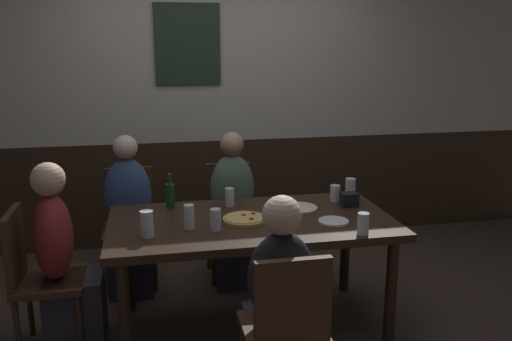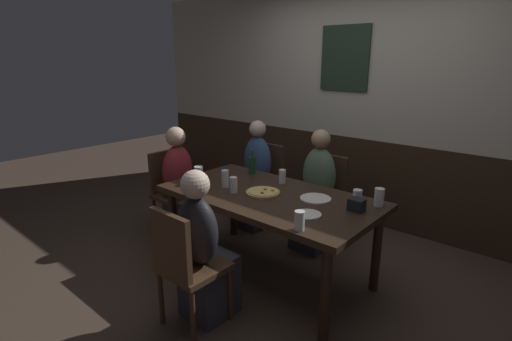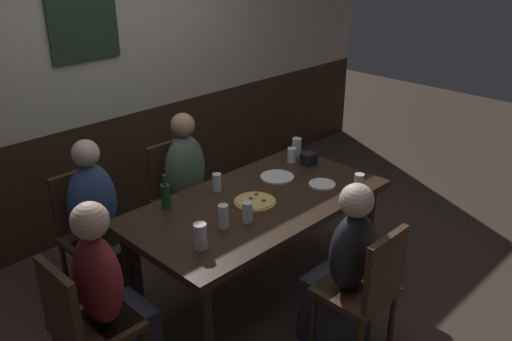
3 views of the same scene
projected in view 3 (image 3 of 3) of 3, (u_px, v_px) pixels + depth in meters
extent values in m
plane|color=#423328|center=(257.00, 292.00, 3.85)|extent=(12.00, 12.00, 0.00)
cube|color=#332316|center=(124.00, 166.00, 4.71)|extent=(6.40, 0.10, 0.95)
cube|color=beige|center=(107.00, 14.00, 4.18)|extent=(6.40, 0.10, 1.65)
cube|color=#233828|center=(82.00, 15.00, 3.97)|extent=(0.56, 0.03, 0.68)
cube|color=black|center=(257.00, 203.00, 3.55)|extent=(1.77, 0.93, 0.05)
cylinder|color=black|center=(208.00, 333.00, 2.95)|extent=(0.07, 0.07, 0.69)
cylinder|color=black|center=(368.00, 230.00, 3.97)|extent=(0.07, 0.07, 0.69)
cylinder|color=black|center=(129.00, 275.00, 3.44)|extent=(0.07, 0.07, 0.69)
cylinder|color=black|center=(290.00, 197.00, 4.46)|extent=(0.07, 0.07, 0.69)
cube|color=#422B1C|center=(184.00, 202.00, 4.19)|extent=(0.40, 0.40, 0.04)
cube|color=#422B1C|center=(168.00, 168.00, 4.21)|extent=(0.36, 0.04, 0.43)
cylinder|color=#422B1C|center=(216.00, 227.00, 4.28)|extent=(0.04, 0.04, 0.41)
cylinder|color=#422B1C|center=(182.00, 243.00, 4.06)|extent=(0.04, 0.04, 0.41)
cylinder|color=#422B1C|center=(189.00, 213.00, 4.50)|extent=(0.04, 0.04, 0.41)
cylinder|color=#422B1C|center=(156.00, 227.00, 4.28)|extent=(0.04, 0.04, 0.41)
cube|color=#422B1C|center=(355.00, 291.00, 3.15)|extent=(0.40, 0.40, 0.04)
cube|color=#422B1C|center=(385.00, 270.00, 2.94)|extent=(0.36, 0.04, 0.43)
cylinder|color=#422B1C|center=(312.00, 322.00, 3.24)|extent=(0.04, 0.04, 0.41)
cylinder|color=#422B1C|center=(346.00, 297.00, 3.46)|extent=(0.04, 0.04, 0.41)
cylinder|color=#422B1C|center=(392.00, 321.00, 3.25)|extent=(0.04, 0.04, 0.41)
cube|color=#422B1C|center=(98.00, 326.00, 2.88)|extent=(0.40, 0.40, 0.04)
cube|color=#422B1C|center=(60.00, 305.00, 2.66)|extent=(0.04, 0.36, 0.43)
cylinder|color=#422B1C|center=(113.00, 329.00, 3.19)|extent=(0.04, 0.04, 0.41)
cube|color=#422B1C|center=(95.00, 239.00, 3.68)|extent=(0.40, 0.40, 0.04)
cube|color=#422B1C|center=(77.00, 200.00, 3.70)|extent=(0.36, 0.04, 0.43)
cylinder|color=#422B1C|center=(133.00, 267.00, 3.77)|extent=(0.04, 0.04, 0.41)
cylinder|color=#422B1C|center=(89.00, 287.00, 3.55)|extent=(0.04, 0.04, 0.41)
cylinder|color=#422B1C|center=(107.00, 248.00, 3.99)|extent=(0.04, 0.04, 0.41)
cylinder|color=#422B1C|center=(65.00, 267.00, 3.77)|extent=(0.04, 0.04, 0.41)
cube|color=#2D2D38|center=(196.00, 231.00, 4.19)|extent=(0.32, 0.34, 0.45)
ellipsoid|color=#56705B|center=(185.00, 169.00, 4.04)|extent=(0.34, 0.22, 0.55)
sphere|color=tan|center=(183.00, 125.00, 3.90)|extent=(0.18, 0.18, 0.18)
cube|color=#2D2D38|center=(335.00, 309.00, 3.32)|extent=(0.32, 0.34, 0.45)
ellipsoid|color=black|center=(352.00, 251.00, 3.07)|extent=(0.34, 0.22, 0.48)
sphere|color=beige|center=(357.00, 200.00, 2.94)|extent=(0.19, 0.19, 0.19)
ellipsoid|color=maroon|center=(98.00, 279.00, 2.79)|extent=(0.22, 0.34, 0.52)
sphere|color=#DBB293|center=(90.00, 221.00, 2.64)|extent=(0.20, 0.20, 0.20)
cube|color=#2D2D38|center=(108.00, 272.00, 3.68)|extent=(0.32, 0.34, 0.45)
ellipsoid|color=#334C7A|center=(92.00, 203.00, 3.54)|extent=(0.34, 0.22, 0.55)
sphere|color=beige|center=(85.00, 153.00, 3.39)|extent=(0.18, 0.18, 0.18)
cylinder|color=tan|center=(255.00, 202.00, 3.50)|extent=(0.28, 0.28, 0.02)
cylinder|color=#DBB760|center=(255.00, 201.00, 3.49)|extent=(0.25, 0.25, 0.01)
cylinder|color=maroon|center=(264.00, 200.00, 3.48)|extent=(0.03, 0.03, 0.00)
cylinder|color=maroon|center=(251.00, 198.00, 3.51)|extent=(0.03, 0.03, 0.00)
cylinder|color=maroon|center=(256.00, 194.00, 3.56)|extent=(0.03, 0.03, 0.00)
cylinder|color=silver|center=(217.00, 182.00, 3.65)|extent=(0.06, 0.06, 0.12)
cylinder|color=#331E14|center=(217.00, 187.00, 3.66)|extent=(0.05, 0.05, 0.05)
cylinder|color=silver|center=(223.00, 216.00, 3.19)|extent=(0.06, 0.06, 0.15)
cylinder|color=#B26623|center=(223.00, 220.00, 3.20)|extent=(0.05, 0.05, 0.09)
cylinder|color=silver|center=(359.00, 183.00, 3.63)|extent=(0.07, 0.07, 0.13)
cylinder|color=#B26623|center=(359.00, 187.00, 3.65)|extent=(0.06, 0.06, 0.06)
cylinder|color=silver|center=(297.00, 146.00, 4.24)|extent=(0.07, 0.07, 0.14)
cylinder|color=#C6842D|center=(297.00, 150.00, 4.25)|extent=(0.06, 0.06, 0.08)
cylinder|color=silver|center=(292.00, 155.00, 4.11)|extent=(0.07, 0.07, 0.11)
cylinder|color=silver|center=(292.00, 158.00, 4.12)|extent=(0.06, 0.06, 0.06)
cylinder|color=silver|center=(200.00, 236.00, 2.98)|extent=(0.08, 0.08, 0.15)
cylinder|color=gold|center=(201.00, 243.00, 2.99)|extent=(0.07, 0.07, 0.07)
cylinder|color=silver|center=(247.00, 212.00, 3.26)|extent=(0.06, 0.06, 0.13)
cylinder|color=#B26623|center=(247.00, 216.00, 3.27)|extent=(0.06, 0.06, 0.08)
cylinder|color=#194723|center=(166.00, 196.00, 3.42)|extent=(0.06, 0.06, 0.16)
cylinder|color=#194723|center=(164.00, 180.00, 3.37)|extent=(0.03, 0.03, 0.07)
cylinder|color=white|center=(277.00, 177.00, 3.86)|extent=(0.24, 0.24, 0.01)
cylinder|color=white|center=(322.00, 184.00, 3.75)|extent=(0.19, 0.19, 0.01)
cube|color=black|center=(309.00, 159.00, 4.07)|extent=(0.11, 0.09, 0.09)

